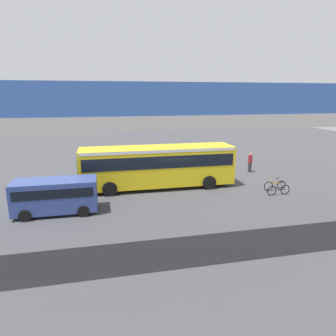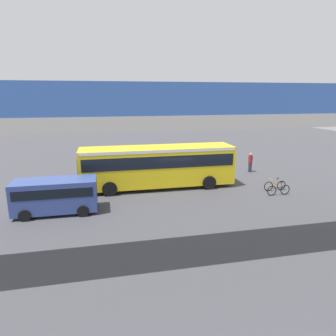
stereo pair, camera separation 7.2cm
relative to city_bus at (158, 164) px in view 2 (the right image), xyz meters
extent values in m
plane|color=#424247|center=(-1.12, 0.19, -1.88)|extent=(80.00, 80.00, 0.00)
cube|color=yellow|center=(-0.01, 0.00, -0.17)|extent=(11.50, 2.55, 2.86)
cube|color=black|center=(-0.01, 0.00, 0.35)|extent=(11.04, 2.59, 0.90)
cube|color=white|center=(-0.01, 0.00, 1.15)|extent=(11.27, 2.58, 0.20)
cube|color=black|center=(5.76, 0.00, 0.18)|extent=(0.04, 2.24, 1.20)
cylinder|color=black|center=(3.67, 1.27, -1.36)|extent=(1.04, 0.30, 1.04)
cylinder|color=black|center=(3.67, -1.27, -1.36)|extent=(1.04, 0.30, 1.04)
cylinder|color=black|center=(-3.69, 1.27, -1.36)|extent=(1.04, 0.30, 1.04)
cylinder|color=black|center=(-3.69, -1.27, -1.36)|extent=(1.04, 0.30, 1.04)
cube|color=#33478C|center=(6.89, 3.73, -0.77)|extent=(4.80, 1.95, 1.86)
cube|color=black|center=(6.89, 3.73, -0.41)|extent=(4.42, 1.98, 0.56)
cylinder|color=black|center=(8.47, 4.70, -1.54)|extent=(0.68, 0.22, 0.68)
cylinder|color=black|center=(8.47, 2.75, -1.54)|extent=(0.68, 0.22, 0.68)
cylinder|color=black|center=(5.30, 4.70, -1.54)|extent=(0.68, 0.22, 0.68)
cylinder|color=black|center=(5.30, 2.75, -1.54)|extent=(0.68, 0.22, 0.68)
torus|color=black|center=(-7.84, 2.63, -1.52)|extent=(0.72, 0.06, 0.72)
torus|color=black|center=(-8.89, 2.63, -1.52)|extent=(0.72, 0.06, 0.72)
cube|color=orange|center=(-8.37, 2.63, -1.34)|extent=(0.89, 0.04, 0.04)
cylinder|color=orange|center=(-8.56, 2.63, -1.14)|extent=(0.03, 0.03, 0.40)
cube|color=black|center=(-8.56, 2.63, -0.94)|extent=(0.20, 0.08, 0.04)
cylinder|color=orange|center=(-7.97, 2.63, -0.97)|extent=(0.02, 0.44, 0.02)
torus|color=black|center=(-7.51, 3.63, -1.52)|extent=(0.72, 0.06, 0.72)
torus|color=black|center=(-8.56, 3.63, -1.52)|extent=(0.72, 0.06, 0.72)
cube|color=black|center=(-8.03, 3.63, -1.34)|extent=(0.89, 0.04, 0.04)
cylinder|color=black|center=(-8.22, 3.63, -1.14)|extent=(0.03, 0.03, 0.40)
cube|color=black|center=(-8.22, 3.63, -0.94)|extent=(0.20, 0.08, 0.04)
cylinder|color=black|center=(-7.64, 3.63, -0.97)|extent=(0.02, 0.44, 0.02)
cylinder|color=#2D2D38|center=(-9.18, -2.90, -1.46)|extent=(0.32, 0.32, 0.85)
cylinder|color=maroon|center=(-9.18, -2.90, -0.68)|extent=(0.38, 0.38, 0.70)
sphere|color=tan|center=(-9.18, -2.90, -0.20)|extent=(0.22, 0.22, 0.22)
cube|color=silver|center=(-5.12, -2.43, -1.88)|extent=(2.00, 0.20, 0.01)
cube|color=silver|center=(-1.12, -2.43, -1.88)|extent=(2.00, 0.20, 0.01)
cube|color=silver|center=(2.88, -2.43, -1.88)|extent=(2.00, 0.20, 0.01)
cube|color=#B2ADA5|center=(-1.12, 10.62, 4.12)|extent=(30.46, 2.60, 0.50)
cube|color=#3359A5|center=(-1.12, 9.37, 4.92)|extent=(30.46, 0.08, 1.10)
cube|color=#3359A5|center=(-1.12, 11.87, 4.92)|extent=(30.46, 0.08, 1.10)
camera|label=1|loc=(4.02, 21.81, 5.05)|focal=32.14mm
camera|label=2|loc=(3.95, 21.82, 5.05)|focal=32.14mm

